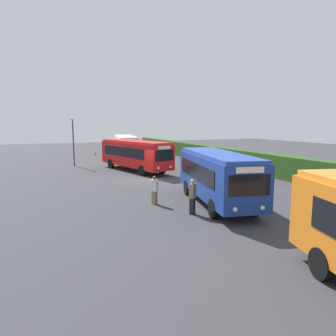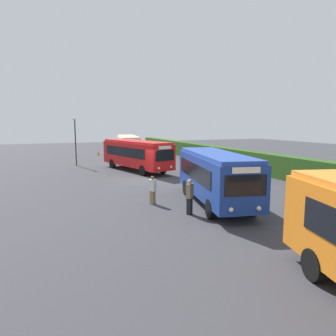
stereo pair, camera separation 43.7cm
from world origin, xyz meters
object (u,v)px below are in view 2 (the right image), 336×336
Objects in this scene: bus_red at (136,153)px; person_left at (153,151)px; bus_blue at (215,175)px; lamppost at (75,136)px; bus_cream at (128,145)px; person_center at (153,189)px; person_right at (190,196)px; traffic_cone at (98,153)px.

person_left is at bearing 138.13° from bus_red.
bus_blue is 21.61m from lamppost.
person_center is (24.87, -5.00, -0.87)m from bus_cream.
person_right is at bearing -47.86° from bus_blue.
bus_red is 8.33m from lamppost.
bus_blue is 32.02m from traffic_cone.
traffic_cone is at bearing 158.98° from lamppost.
traffic_cone is (-31.94, -1.63, -1.48)m from bus_blue.
person_right is at bearing 1.65° from bus_cream.
person_left is at bearing -53.32° from person_right.
bus_red is 16.92× the size of traffic_cone.
person_left reaches higher than traffic_cone.
bus_cream reaches higher than person_center.
traffic_cone is at bearing -39.53° from person_right.
lamppost reaches higher than person_left.
person_right is 22.48m from lamppost.
bus_cream is 26.33m from bus_blue.
person_right reaches higher than person_center.
lamppost is (11.22, -4.31, 3.10)m from traffic_cone.
person_right is (1.34, -2.32, -0.77)m from bus_blue.
bus_cream is 1.03× the size of bus_red.
traffic_cone is at bearing -178.70° from person_left.
lamppost reaches higher than person_right.
person_right is (26.54, -7.10, 0.11)m from person_left.
person_left is 1.00× the size of person_center.
person_left is at bearing 43.53° from traffic_cone.
bus_blue is at bearing 2.92° from traffic_cone.
bus_cream reaches higher than traffic_cone.
lamppost is (-20.72, -5.94, 1.62)m from bus_blue.
person_left is 9.33m from traffic_cone.
lamppost is (-19.30, -2.50, 2.51)m from person_center.
bus_red is 17.58m from traffic_cone.
lamppost is at bearing -43.78° from bus_cream.
traffic_cone is (-30.52, 1.81, -0.59)m from person_center.
bus_red is at bearing -69.26° from person_left.
bus_cream is at bearing -46.33° from person_right.
person_center is (13.03, -2.74, -0.88)m from bus_red.
bus_cream is 3.51m from person_left.
bus_blue reaches higher than traffic_cone.
person_right is (27.63, -3.88, -0.76)m from bus_cream.
bus_blue is at bearing -52.98° from person_left.
person_left is (-10.74, 5.48, -0.87)m from bus_red.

